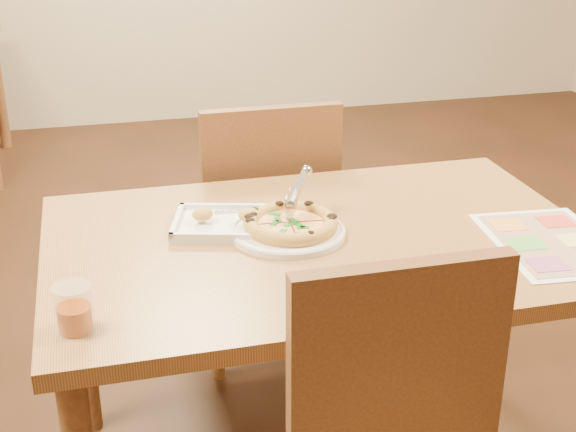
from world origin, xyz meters
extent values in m
cube|color=olive|center=(0.00, 0.00, 0.70)|extent=(1.30, 0.85, 0.04)
cylinder|color=brown|center=(-0.59, 0.36, 0.34)|extent=(0.06, 0.06, 0.68)
cylinder|color=brown|center=(0.59, 0.36, 0.34)|extent=(0.06, 0.06, 0.68)
cube|color=brown|center=(0.00, -0.51, 0.68)|extent=(0.42, 0.04, 0.45)
cube|color=brown|center=(0.00, 0.70, 0.45)|extent=(0.42, 0.42, 0.04)
cube|color=brown|center=(0.00, 0.51, 0.68)|extent=(0.42, 0.04, 0.45)
cylinder|color=silver|center=(-0.07, 0.03, 0.73)|extent=(0.33, 0.33, 0.01)
cylinder|color=gold|center=(-0.07, 0.03, 0.74)|extent=(0.22, 0.22, 0.01)
cylinder|color=#FBD588|center=(-0.07, 0.03, 0.75)|extent=(0.18, 0.18, 0.01)
torus|color=gold|center=(-0.07, 0.03, 0.75)|extent=(0.23, 0.23, 0.03)
cylinder|color=silver|center=(-0.06, 0.05, 0.79)|extent=(0.05, 0.07, 0.08)
cube|color=silver|center=(-0.03, 0.10, 0.81)|extent=(0.08, 0.11, 0.06)
cube|color=silver|center=(-0.20, 0.10, 0.73)|extent=(0.32, 0.26, 0.02)
cube|color=silver|center=(-0.20, 0.10, 0.74)|extent=(0.14, 0.02, 0.00)
ellipsoid|color=gold|center=(-0.27, 0.12, 0.76)|extent=(0.05, 0.04, 0.03)
ellipsoid|color=gold|center=(-0.16, 0.09, 0.76)|extent=(0.05, 0.04, 0.03)
cylinder|color=#8D370A|center=(-0.57, -0.29, 0.75)|extent=(0.07, 0.07, 0.05)
cylinder|color=white|center=(-0.57, -0.29, 0.77)|extent=(0.08, 0.08, 0.09)
cube|color=white|center=(0.52, -0.17, 0.72)|extent=(0.30, 0.40, 0.00)
camera|label=1|loc=(-0.50, -1.66, 1.53)|focal=50.00mm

